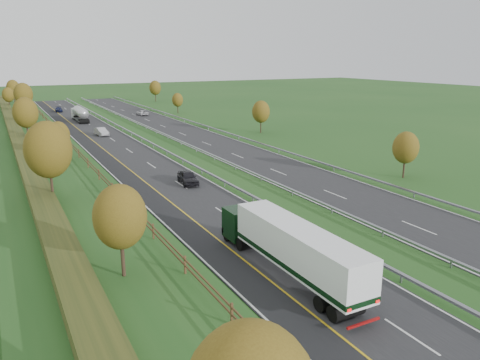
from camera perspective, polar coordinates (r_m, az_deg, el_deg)
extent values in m
plane|color=#204B1A|center=(78.01, -7.79, 3.49)|extent=(400.00, 400.00, 0.00)
cube|color=black|center=(80.48, -14.39, 3.52)|extent=(10.50, 200.00, 0.04)
cube|color=black|center=(85.70, -3.60, 4.63)|extent=(10.50, 200.00, 0.04)
cube|color=black|center=(79.73, -17.00, 3.23)|extent=(3.00, 200.00, 0.04)
cube|color=silver|center=(79.50, -17.92, 3.15)|extent=(0.15, 200.00, 0.01)
cube|color=gold|center=(80.00, -15.95, 3.37)|extent=(0.15, 200.00, 0.01)
cube|color=silver|center=(81.76, -10.95, 3.91)|extent=(0.15, 200.00, 0.01)
cube|color=silver|center=(83.79, -6.76, 4.34)|extent=(0.15, 200.00, 0.01)
cube|color=silver|center=(87.85, -0.59, 4.94)|extent=(0.15, 200.00, 0.01)
cube|color=silver|center=(29.28, 20.11, -17.44)|extent=(0.15, 4.00, 0.01)
cube|color=silver|center=(37.20, 6.27, -9.35)|extent=(0.15, 4.00, 0.01)
cube|color=silver|center=(46.04, 20.95, -5.43)|extent=(0.15, 4.00, 0.01)
cube|color=silver|center=(46.89, -1.95, -4.05)|extent=(0.15, 4.00, 0.01)
cube|color=silver|center=(54.17, 11.50, -1.72)|extent=(0.15, 4.00, 0.01)
cube|color=silver|center=(57.46, -7.19, -0.57)|extent=(0.15, 4.00, 0.01)
cube|color=silver|center=(63.54, 4.69, 1.00)|extent=(0.15, 4.00, 0.01)
cube|color=silver|center=(68.50, -10.77, 1.81)|extent=(0.15, 4.00, 0.01)
cube|color=silver|center=(73.67, -0.32, 2.99)|extent=(0.15, 4.00, 0.01)
cube|color=silver|center=(79.81, -13.35, 3.51)|extent=(0.15, 4.00, 0.01)
cube|color=silver|center=(84.30, -4.10, 4.47)|extent=(0.15, 4.00, 0.01)
cube|color=silver|center=(91.31, -15.29, 4.79)|extent=(0.15, 4.00, 0.01)
cube|color=silver|center=(95.25, -7.03, 5.61)|extent=(0.15, 4.00, 0.01)
cube|color=silver|center=(102.91, -16.80, 5.78)|extent=(0.15, 4.00, 0.01)
cube|color=silver|center=(106.43, -9.36, 6.50)|extent=(0.15, 4.00, 0.01)
cube|color=silver|center=(114.60, -18.00, 6.56)|extent=(0.15, 4.00, 0.01)
cube|color=silver|center=(117.77, -11.26, 7.21)|extent=(0.15, 4.00, 0.01)
cube|color=silver|center=(126.35, -18.99, 7.19)|extent=(0.15, 4.00, 0.01)
cube|color=silver|center=(129.23, -12.82, 7.79)|extent=(0.15, 4.00, 0.01)
cube|color=silver|center=(138.14, -19.81, 7.72)|extent=(0.15, 4.00, 0.01)
cube|color=silver|center=(140.78, -14.13, 8.27)|extent=(0.15, 4.00, 0.01)
cube|color=silver|center=(149.97, -20.50, 8.16)|extent=(0.15, 4.00, 0.01)
cube|color=silver|center=(152.40, -15.24, 8.67)|extent=(0.15, 4.00, 0.01)
cube|color=silver|center=(161.81, -21.09, 8.54)|extent=(0.15, 4.00, 0.01)
cube|color=silver|center=(164.07, -16.20, 9.01)|extent=(0.15, 4.00, 0.01)
cube|color=silver|center=(173.69, -21.60, 8.86)|extent=(0.15, 4.00, 0.01)
cube|color=silver|center=(175.79, -17.03, 9.31)|extent=(0.15, 4.00, 0.01)
cube|color=#204B1A|center=(78.42, -23.69, 3.16)|extent=(12.00, 200.00, 2.00)
cube|color=#2A3516|center=(78.04, -25.27, 4.10)|extent=(2.20, 180.00, 1.10)
cube|color=#422B19|center=(78.57, -20.54, 4.65)|extent=(0.08, 184.00, 0.10)
cube|color=#422B19|center=(78.50, -20.57, 4.93)|extent=(0.08, 184.00, 0.10)
cube|color=#422B19|center=(24.70, -1.00, -15.98)|extent=(0.12, 0.12, 1.20)
cube|color=#422B19|center=(29.98, -6.71, -10.22)|extent=(0.12, 0.12, 1.20)
cube|color=#422B19|center=(35.66, -10.53, -6.18)|extent=(0.12, 0.12, 1.20)
cube|color=#422B19|center=(41.58, -13.25, -3.25)|extent=(0.12, 0.12, 1.20)
cube|color=#422B19|center=(47.66, -15.27, -1.05)|extent=(0.12, 0.12, 1.20)
cube|color=#422B19|center=(53.83, -16.83, 0.64)|extent=(0.12, 0.12, 1.20)
cube|color=#422B19|center=(60.07, -18.06, 1.99)|extent=(0.12, 0.12, 1.20)
cube|color=#422B19|center=(66.36, -19.07, 3.08)|extent=(0.12, 0.12, 1.20)
cube|color=#422B19|center=(72.69, -19.90, 3.98)|extent=(0.12, 0.12, 1.20)
cube|color=#422B19|center=(79.05, -20.60, 4.74)|extent=(0.12, 0.12, 1.20)
cube|color=#422B19|center=(85.42, -21.19, 5.38)|extent=(0.12, 0.12, 1.20)
cube|color=#422B19|center=(91.82, -21.71, 5.93)|extent=(0.12, 0.12, 1.20)
cube|color=#422B19|center=(98.23, -22.16, 6.41)|extent=(0.12, 0.12, 1.20)
cube|color=#422B19|center=(104.65, -22.55, 6.83)|extent=(0.12, 0.12, 1.20)
cube|color=#422B19|center=(111.08, -22.90, 7.20)|extent=(0.12, 0.12, 1.20)
cube|color=#422B19|center=(117.51, -23.21, 7.53)|extent=(0.12, 0.12, 1.20)
cube|color=#422B19|center=(123.96, -23.49, 7.83)|extent=(0.12, 0.12, 1.20)
cube|color=#422B19|center=(130.41, -23.74, 8.10)|extent=(0.12, 0.12, 1.20)
cube|color=#422B19|center=(136.86, -23.97, 8.34)|extent=(0.12, 0.12, 1.20)
cube|color=#422B19|center=(143.32, -24.18, 8.56)|extent=(0.12, 0.12, 1.20)
cube|color=#422B19|center=(149.78, -24.37, 8.76)|extent=(0.12, 0.12, 1.20)
cube|color=#422B19|center=(156.25, -24.54, 8.94)|extent=(0.12, 0.12, 1.20)
cube|color=#422B19|center=(162.71, -24.70, 9.11)|extent=(0.12, 0.12, 1.20)
cube|color=#422B19|center=(169.18, -24.85, 9.27)|extent=(0.12, 0.12, 1.20)
cube|color=gray|center=(81.84, -10.54, 4.35)|extent=(0.32, 200.00, 0.18)
cube|color=gray|center=(35.02, 19.06, -11.33)|extent=(0.10, 0.14, 0.56)
cube|color=gray|center=(39.60, 11.68, -7.67)|extent=(0.10, 0.14, 0.56)
cube|color=gray|center=(44.82, 6.01, -4.72)|extent=(0.10, 0.14, 0.56)
cube|color=gray|center=(50.47, 1.60, -2.38)|extent=(0.10, 0.14, 0.56)
cube|color=gray|center=(56.42, -1.88, -0.51)|extent=(0.10, 0.14, 0.56)
cube|color=gray|center=(62.59, -4.69, 1.00)|extent=(0.10, 0.14, 0.56)
cube|color=gray|center=(68.91, -7.00, 2.23)|extent=(0.10, 0.14, 0.56)
cube|color=gray|center=(75.36, -8.91, 3.26)|extent=(0.10, 0.14, 0.56)
cube|color=gray|center=(81.90, -10.52, 4.11)|extent=(0.10, 0.14, 0.56)
cube|color=gray|center=(88.51, -11.90, 4.84)|extent=(0.10, 0.14, 0.56)
cube|color=gray|center=(95.17, -13.09, 5.47)|extent=(0.10, 0.14, 0.56)
cube|color=gray|center=(101.88, -14.12, 6.01)|extent=(0.10, 0.14, 0.56)
cube|color=gray|center=(108.63, -15.03, 6.48)|extent=(0.10, 0.14, 0.56)
cube|color=gray|center=(115.40, -15.83, 6.89)|extent=(0.10, 0.14, 0.56)
cube|color=gray|center=(122.21, -16.54, 7.26)|extent=(0.10, 0.14, 0.56)
cube|color=gray|center=(129.03, -17.18, 7.59)|extent=(0.10, 0.14, 0.56)
cube|color=gray|center=(135.87, -17.76, 7.88)|extent=(0.10, 0.14, 0.56)
cube|color=gray|center=(142.73, -18.28, 8.15)|extent=(0.10, 0.14, 0.56)
cube|color=gray|center=(149.60, -18.75, 8.39)|extent=(0.10, 0.14, 0.56)
cube|color=gray|center=(156.48, -19.19, 8.61)|extent=(0.10, 0.14, 0.56)
cube|color=gray|center=(163.37, -19.58, 8.81)|extent=(0.10, 0.14, 0.56)
cube|color=gray|center=(170.27, -19.95, 8.99)|extent=(0.10, 0.14, 0.56)
cube|color=gray|center=(177.18, -20.29, 9.16)|extent=(0.10, 0.14, 0.56)
cube|color=gray|center=(83.46, -7.19, 4.69)|extent=(0.32, 200.00, 0.18)
cube|color=gray|center=(38.66, 24.34, -9.33)|extent=(0.10, 0.14, 0.56)
cube|color=gray|center=(42.85, 17.00, -6.26)|extent=(0.10, 0.14, 0.56)
cube|color=gray|center=(47.71, 11.13, -3.70)|extent=(0.10, 0.14, 0.56)
cube|color=gray|center=(53.05, 6.41, -1.60)|extent=(0.10, 0.14, 0.56)
cube|color=gray|center=(58.74, 2.59, 0.11)|extent=(0.10, 0.14, 0.56)
cube|color=gray|center=(64.69, -0.54, 1.51)|extent=(0.10, 0.14, 0.56)
cube|color=gray|center=(70.83, -3.14, 2.67)|extent=(0.10, 0.14, 0.56)
cube|color=gray|center=(77.12, -5.33, 3.64)|extent=(0.10, 0.14, 0.56)
cube|color=gray|center=(83.52, -7.18, 4.46)|extent=(0.10, 0.14, 0.56)
cube|color=gray|center=(90.01, -8.77, 5.15)|extent=(0.10, 0.14, 0.56)
cube|color=gray|center=(96.57, -10.16, 5.75)|extent=(0.10, 0.14, 0.56)
cube|color=gray|center=(103.19, -11.36, 6.27)|extent=(0.10, 0.14, 0.56)
cube|color=gray|center=(109.85, -12.43, 6.73)|extent=(0.10, 0.14, 0.56)
cube|color=gray|center=(116.56, -13.37, 7.13)|extent=(0.10, 0.14, 0.56)
cube|color=gray|center=(123.30, -14.21, 7.48)|extent=(0.10, 0.14, 0.56)
cube|color=gray|center=(130.06, -14.96, 7.80)|extent=(0.10, 0.14, 0.56)
cube|color=gray|center=(136.85, -15.65, 8.08)|extent=(0.10, 0.14, 0.56)
cube|color=gray|center=(143.66, -16.26, 8.34)|extent=(0.10, 0.14, 0.56)
cube|color=gray|center=(150.49, -16.82, 8.57)|extent=(0.10, 0.14, 0.56)
cube|color=gray|center=(157.33, -17.34, 8.78)|extent=(0.10, 0.14, 0.56)
cube|color=gray|center=(164.19, -17.81, 8.98)|extent=(0.10, 0.14, 0.56)
cube|color=gray|center=(171.05, -18.24, 9.16)|extent=(0.10, 0.14, 0.56)
cube|color=gray|center=(177.93, -18.65, 9.32)|extent=(0.10, 0.14, 0.56)
cube|color=gray|center=(88.09, -0.16, 5.34)|extent=(0.32, 200.00, 0.18)
cube|color=gray|center=(55.42, 20.45, -1.75)|extent=(0.10, 0.14, 0.56)
cube|color=gray|center=(65.16, 11.36, 1.31)|extent=(0.10, 0.14, 0.56)
cube|color=gray|center=(76.24, 4.74, 3.52)|extent=(0.10, 0.14, 0.56)
cube|color=gray|center=(88.15, -0.16, 5.12)|extent=(0.10, 0.14, 0.56)
cube|color=gray|center=(100.60, -3.88, 6.31)|extent=(0.10, 0.14, 0.56)
cube|color=gray|center=(113.42, -6.79, 7.22)|extent=(0.10, 0.14, 0.56)
cube|color=gray|center=(126.48, -9.11, 7.92)|extent=(0.10, 0.14, 0.56)
cube|color=gray|center=(139.73, -11.00, 8.49)|extent=(0.10, 0.14, 0.56)
cube|color=gray|center=(153.11, -12.56, 8.95)|extent=(0.10, 0.14, 0.56)
cube|color=gray|center=(166.59, -13.88, 9.33)|extent=(0.10, 0.14, 0.56)
cube|color=gray|center=(180.15, -15.00, 9.65)|extent=(0.10, 0.14, 0.56)
cylinder|color=#2D2116|center=(30.13, -14.10, -9.17)|extent=(0.24, 0.24, 2.43)
ellipsoid|color=#523E12|center=(29.16, -14.43, -4.37)|extent=(3.24, 3.24, 4.05)
cylinder|color=#2D2116|center=(46.61, -21.94, -0.73)|extent=(0.24, 0.24, 3.15)
ellipsoid|color=#523E12|center=(45.87, -22.35, 3.44)|extent=(4.20, 4.20, 5.25)
cylinder|color=#2D2116|center=(64.50, -21.07, 3.01)|extent=(0.24, 0.24, 2.16)
ellipsoid|color=#523E12|center=(64.09, -21.27, 5.09)|extent=(2.88, 2.88, 3.60)
cylinder|color=#2D2116|center=(81.93, -24.45, 5.28)|extent=(0.24, 0.24, 2.88)
ellipsoid|color=#523E12|center=(81.53, -24.69, 7.47)|extent=(3.84, 3.84, 4.80)
cylinder|color=#2D2116|center=(99.83, -24.60, 6.61)|extent=(0.24, 0.24, 2.34)
ellipsoid|color=#523E12|center=(99.55, -24.76, 8.07)|extent=(3.12, 3.12, 3.90)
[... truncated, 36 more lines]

